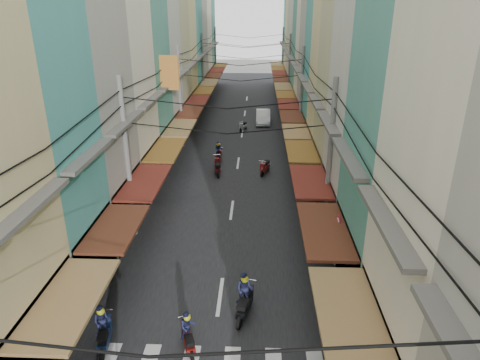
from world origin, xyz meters
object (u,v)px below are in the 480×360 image
(market_umbrella, at_px, (396,246))
(traffic_sign, at_px, (337,234))
(bicycle, at_px, (351,238))
(white_car, at_px, (263,123))

(market_umbrella, bearing_deg, traffic_sign, 171.59)
(bicycle, relative_size, traffic_sign, 0.43)
(white_car, height_order, market_umbrella, market_umbrella)
(white_car, relative_size, market_umbrella, 1.95)
(white_car, xyz_separation_m, traffic_sign, (2.80, -26.78, 2.40))
(white_car, bearing_deg, bicycle, -78.90)
(bicycle, bearing_deg, market_umbrella, 178.41)
(white_car, xyz_separation_m, bicycle, (4.35, -22.91, 0.00))
(white_car, height_order, traffic_sign, traffic_sign)
(white_car, xyz_separation_m, market_umbrella, (5.11, -27.13, 2.11))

